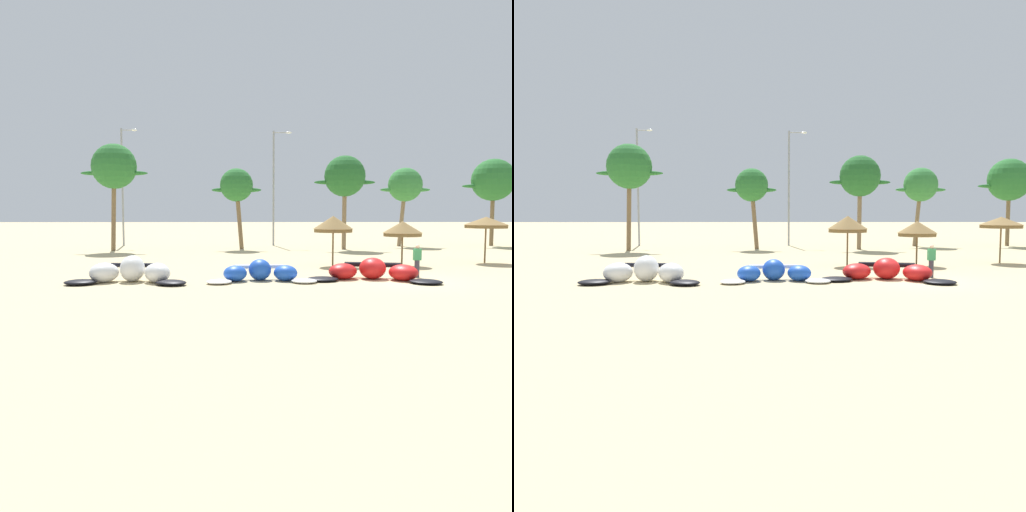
% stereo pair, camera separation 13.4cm
% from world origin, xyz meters
% --- Properties ---
extents(ground_plane, '(260.00, 260.00, 0.00)m').
position_xyz_m(ground_plane, '(0.00, 0.00, 0.00)').
color(ground_plane, '#C6B284').
extents(kite_far_left, '(5.71, 2.74, 1.21)m').
position_xyz_m(kite_far_left, '(-12.64, -0.28, 0.46)').
color(kite_far_left, black).
rests_on(kite_far_left, ground).
extents(kite_left, '(5.29, 2.51, 0.99)m').
position_xyz_m(kite_left, '(-6.73, 0.10, 0.38)').
color(kite_left, white).
rests_on(kite_left, ground).
extents(kite_left_of_center, '(6.25, 3.57, 1.02)m').
position_xyz_m(kite_left_of_center, '(-1.40, 0.46, 0.39)').
color(kite_left_of_center, black).
rests_on(kite_left_of_center, ground).
extents(beach_umbrella_near_van, '(2.35, 2.35, 2.97)m').
position_xyz_m(beach_umbrella_near_van, '(-2.28, 6.51, 2.48)').
color(beach_umbrella_near_van, brown).
rests_on(beach_umbrella_near_van, ground).
extents(beach_umbrella_middle, '(2.31, 2.31, 2.65)m').
position_xyz_m(beach_umbrella_middle, '(1.85, 6.57, 2.20)').
color(beach_umbrella_middle, brown).
rests_on(beach_umbrella_middle, ground).
extents(beach_umbrella_near_palms, '(2.63, 2.63, 2.89)m').
position_xyz_m(beach_umbrella_near_palms, '(7.56, 8.14, 2.54)').
color(beach_umbrella_near_palms, brown).
rests_on(beach_umbrella_near_palms, ground).
extents(person_near_kites, '(0.36, 0.24, 1.62)m').
position_xyz_m(person_near_kites, '(0.96, 1.24, 0.82)').
color(person_near_kites, '#383842').
rests_on(person_near_kites, ground).
extents(palm_leftmost, '(5.46, 3.64, 8.69)m').
position_xyz_m(palm_leftmost, '(-18.14, 18.45, 6.80)').
color(palm_leftmost, brown).
rests_on(palm_leftmost, ground).
extents(palm_left, '(4.23, 2.82, 6.88)m').
position_xyz_m(palm_left, '(-8.26, 20.22, 5.37)').
color(palm_left, brown).
rests_on(palm_left, ground).
extents(palm_left_of_gap, '(5.18, 3.45, 7.92)m').
position_xyz_m(palm_left_of_gap, '(0.88, 19.69, 6.12)').
color(palm_left_of_gap, '#7F6647').
rests_on(palm_left_of_gap, ground).
extents(palm_center_left, '(4.67, 3.11, 7.24)m').
position_xyz_m(palm_center_left, '(7.24, 23.61, 5.61)').
color(palm_center_left, '#7F6647').
rests_on(palm_center_left, ground).
extents(palm_center_right, '(5.85, 3.90, 8.11)m').
position_xyz_m(palm_center_right, '(15.59, 23.95, 6.11)').
color(palm_center_right, brown).
rests_on(palm_center_right, ground).
extents(lamppost_west, '(1.57, 0.24, 10.94)m').
position_xyz_m(lamppost_west, '(-18.97, 24.89, 5.99)').
color(lamppost_west, gray).
rests_on(lamppost_west, ground).
extents(lamppost_west_center, '(1.78, 0.24, 10.72)m').
position_xyz_m(lamppost_west_center, '(-4.75, 24.73, 5.91)').
color(lamppost_west_center, gray).
rests_on(lamppost_west_center, ground).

